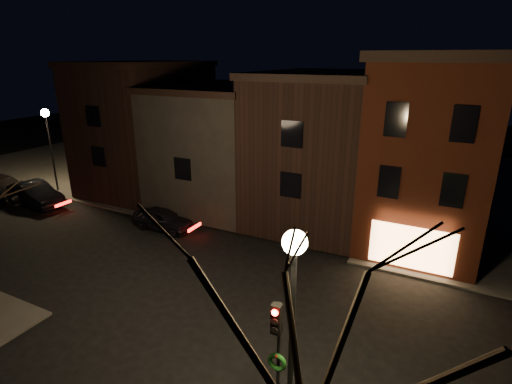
# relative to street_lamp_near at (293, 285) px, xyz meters

# --- Properties ---
(ground) EXTENTS (120.00, 120.00, 0.00)m
(ground) POSITION_rel_street_lamp_near_xyz_m (-6.20, 6.00, -5.18)
(ground) COLOR black
(ground) RESTS_ON ground
(sidewalk_far_left) EXTENTS (30.00, 30.00, 0.12)m
(sidewalk_far_left) POSITION_rel_street_lamp_near_xyz_m (-26.20, 26.00, -5.12)
(sidewalk_far_left) COLOR #2D2B28
(sidewalk_far_left) RESTS_ON ground
(corner_building) EXTENTS (6.50, 8.50, 10.50)m
(corner_building) POSITION_rel_street_lamp_near_xyz_m (1.80, 15.47, 0.22)
(corner_building) COLOR #44170C
(corner_building) RESTS_ON ground
(row_building_a) EXTENTS (7.30, 10.30, 9.40)m
(row_building_a) POSITION_rel_street_lamp_near_xyz_m (-4.70, 16.50, -0.34)
(row_building_a) COLOR black
(row_building_a) RESTS_ON ground
(row_building_b) EXTENTS (7.80, 10.30, 8.40)m
(row_building_b) POSITION_rel_street_lamp_near_xyz_m (-11.95, 16.50, -0.85)
(row_building_b) COLOR black
(row_building_b) RESTS_ON ground
(row_building_c) EXTENTS (7.30, 10.30, 9.90)m
(row_building_c) POSITION_rel_street_lamp_near_xyz_m (-19.20, 16.50, -0.09)
(row_building_c) COLOR black
(row_building_c) RESTS_ON ground
(street_lamp_near) EXTENTS (0.60, 0.60, 6.48)m
(street_lamp_near) POSITION_rel_street_lamp_near_xyz_m (0.00, 0.00, 0.00)
(street_lamp_near) COLOR black
(street_lamp_near) RESTS_ON sidewalk_near_right
(street_lamp_far) EXTENTS (0.60, 0.60, 6.48)m
(street_lamp_far) POSITION_rel_street_lamp_near_xyz_m (-25.20, 12.20, 0.00)
(street_lamp_far) COLOR black
(street_lamp_far) RESTS_ON sidewalk_far_left
(traffic_signal) EXTENTS (0.58, 0.38, 4.05)m
(traffic_signal) POSITION_rel_street_lamp_near_xyz_m (-0.60, 0.49, -2.37)
(traffic_signal) COLOR black
(traffic_signal) RESTS_ON sidewalk_near_right
(bare_tree_right) EXTENTS (6.40, 6.40, 8.50)m
(bare_tree_right) POSITION_rel_street_lamp_near_xyz_m (1.30, -2.50, 0.97)
(bare_tree_right) COLOR black
(bare_tree_right) RESTS_ON sidewalk_near_right
(parked_car_a) EXTENTS (4.00, 1.61, 1.36)m
(parked_car_a) POSITION_rel_street_lamp_near_xyz_m (-12.70, 10.15, -4.50)
(parked_car_a) COLOR black
(parked_car_a) RESTS_ON ground
(parked_car_b) EXTENTS (5.34, 2.44, 1.70)m
(parked_car_b) POSITION_rel_street_lamp_near_xyz_m (-23.86, 9.36, -4.33)
(parked_car_b) COLOR black
(parked_car_b) RESTS_ON ground
(parked_car_c) EXTENTS (5.99, 2.67, 1.71)m
(parked_car_c) POSITION_rel_street_lamp_near_xyz_m (-27.30, 9.18, -4.33)
(parked_car_c) COLOR black
(parked_car_c) RESTS_ON ground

